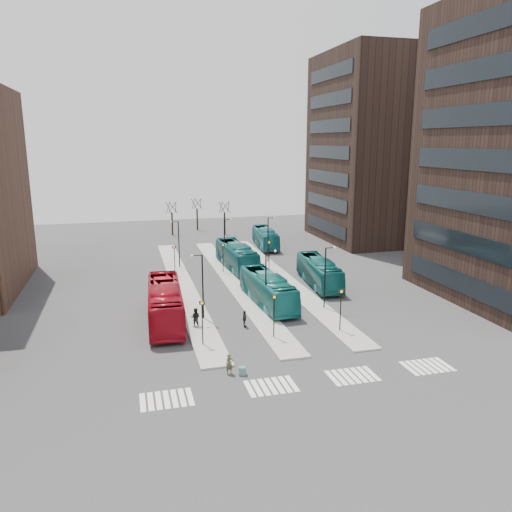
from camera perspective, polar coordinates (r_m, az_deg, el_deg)
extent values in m
plane|color=#2F2F32|center=(31.85, 5.69, -17.59)|extent=(160.00, 160.00, 0.00)
cube|color=gray|center=(58.18, -8.43, -3.22)|extent=(2.50, 45.00, 0.15)
cube|color=gray|center=(59.09, -2.64, -2.84)|extent=(2.50, 45.00, 0.15)
cube|color=gray|center=(60.58, 2.92, -2.44)|extent=(2.50, 45.00, 0.15)
cube|color=navy|center=(36.22, -1.57, -13.01)|extent=(0.59, 0.53, 0.60)
imported|color=maroon|center=(46.50, -10.36, -5.30)|extent=(3.59, 12.69, 3.50)
imported|color=#166E6B|center=(50.48, 1.34, -3.82)|extent=(3.25, 11.44, 3.15)
imported|color=#12595E|center=(64.44, -2.23, -0.04)|extent=(3.41, 12.07, 3.33)
imported|color=#125E5E|center=(57.67, 7.20, -1.82)|extent=(3.60, 11.25, 3.08)
imported|color=#166971|center=(77.81, 1.07, 2.09)|extent=(3.45, 10.81, 2.96)
imported|color=#424429|center=(36.24, -3.07, -12.22)|extent=(0.60, 0.44, 1.50)
imported|color=black|center=(44.88, -6.93, -7.00)|extent=(1.07, 0.97, 1.80)
imported|color=black|center=(44.67, -1.32, -7.19)|extent=(0.48, 0.93, 1.53)
imported|color=black|center=(47.30, 3.95, -6.03)|extent=(0.72, 1.09, 1.57)
cube|color=silver|center=(33.73, -12.83, -16.00)|extent=(0.35, 2.40, 0.01)
cube|color=silver|center=(33.74, -11.95, -15.95)|extent=(0.35, 2.40, 0.01)
cube|color=silver|center=(33.75, -11.07, -15.89)|extent=(0.35, 2.40, 0.01)
cube|color=silver|center=(33.78, -10.19, -15.83)|extent=(0.35, 2.40, 0.01)
cube|color=silver|center=(33.81, -9.31, -15.76)|extent=(0.35, 2.40, 0.01)
cube|color=silver|center=(33.85, -8.44, -15.69)|extent=(0.35, 2.40, 0.01)
cube|color=silver|center=(33.89, -7.56, -15.62)|extent=(0.35, 2.40, 0.01)
cube|color=silver|center=(34.52, -0.74, -14.93)|extent=(0.35, 2.40, 0.01)
cube|color=silver|center=(34.63, 0.09, -14.84)|extent=(0.35, 2.40, 0.01)
cube|color=silver|center=(34.75, 0.92, -14.74)|extent=(0.35, 2.40, 0.01)
cube|color=silver|center=(34.87, 1.73, -14.63)|extent=(0.35, 2.40, 0.01)
cube|color=silver|center=(35.00, 2.54, -14.53)|extent=(0.35, 2.40, 0.01)
cube|color=silver|center=(35.14, 3.35, -14.42)|extent=(0.35, 2.40, 0.01)
cube|color=silver|center=(35.28, 4.14, -14.31)|extent=(0.35, 2.40, 0.01)
cube|color=silver|center=(36.28, 8.76, -13.63)|extent=(0.35, 2.40, 0.01)
cube|color=silver|center=(36.47, 9.51, -13.52)|extent=(0.35, 2.40, 0.01)
cube|color=silver|center=(36.66, 10.24, -13.40)|extent=(0.35, 2.40, 0.01)
cube|color=silver|center=(36.86, 10.96, -13.28)|extent=(0.35, 2.40, 0.01)
cube|color=silver|center=(37.06, 11.68, -13.16)|extent=(0.35, 2.40, 0.01)
cube|color=silver|center=(37.27, 12.39, -13.04)|extent=(0.35, 2.40, 0.01)
cube|color=silver|center=(37.49, 13.08, -12.92)|extent=(0.35, 2.40, 0.01)
cube|color=silver|center=(38.89, 17.09, -12.18)|extent=(0.35, 2.40, 0.01)
cube|color=silver|center=(39.14, 17.73, -12.06)|extent=(0.35, 2.40, 0.01)
cube|color=silver|center=(39.40, 18.36, -11.94)|extent=(0.35, 2.40, 0.01)
cube|color=silver|center=(39.66, 18.98, -11.82)|extent=(0.35, 2.40, 0.01)
cube|color=silver|center=(39.93, 19.59, -11.70)|extent=(0.35, 2.40, 0.01)
cube|color=silver|center=(40.20, 20.19, -11.57)|extent=(0.35, 2.40, 0.01)
cube|color=silver|center=(40.47, 20.78, -11.45)|extent=(0.35, 2.40, 0.01)
cube|color=black|center=(54.12, 21.87, -2.60)|extent=(0.12, 16.00, 2.00)
cube|color=black|center=(53.26, 22.23, 1.55)|extent=(0.12, 16.00, 2.00)
cube|color=black|center=(52.68, 22.60, 5.81)|extent=(0.12, 16.00, 2.00)
cube|color=black|center=(52.40, 22.98, 10.15)|extent=(0.12, 16.00, 2.00)
cube|color=black|center=(52.42, 23.38, 14.51)|extent=(0.12, 16.00, 2.00)
cube|color=black|center=(52.75, 23.79, 18.83)|extent=(0.12, 16.00, 2.00)
cube|color=black|center=(53.38, 24.21, 23.08)|extent=(0.12, 16.00, 2.00)
cube|color=black|center=(86.43, 14.50, 11.80)|extent=(20.00, 20.00, 30.00)
cube|color=black|center=(83.15, 7.93, 3.39)|extent=(0.12, 16.00, 2.00)
cube|color=black|center=(82.59, 8.02, 6.13)|extent=(0.12, 16.00, 2.00)
cube|color=black|center=(82.22, 8.11, 8.90)|extent=(0.12, 16.00, 2.00)
cube|color=black|center=(82.04, 8.20, 11.68)|extent=(0.12, 16.00, 2.00)
cube|color=black|center=(82.06, 8.29, 14.48)|extent=(0.12, 16.00, 2.00)
cube|color=black|center=(82.27, 8.39, 17.26)|extent=(0.12, 16.00, 2.00)
cube|color=black|center=(82.67, 8.48, 20.02)|extent=(0.12, 16.00, 2.00)
cylinder|color=black|center=(40.59, -6.15, -7.68)|extent=(0.10, 0.10, 3.50)
cube|color=black|center=(40.01, -6.21, -5.33)|extent=(0.45, 0.10, 0.30)
cube|color=yellow|center=(39.95, -6.20, -5.36)|extent=(0.20, 0.02, 0.20)
cylinder|color=black|center=(61.53, -9.28, -0.60)|extent=(0.10, 0.10, 3.50)
cube|color=black|center=(61.15, -9.34, 0.99)|extent=(0.45, 0.10, 0.30)
cube|color=yellow|center=(61.09, -9.34, 0.98)|extent=(0.20, 0.02, 0.20)
cylinder|color=black|center=(41.82, 2.06, -6.98)|extent=(0.10, 0.10, 3.50)
cube|color=black|center=(41.26, 2.08, -4.69)|extent=(0.45, 0.10, 0.30)
cube|color=yellow|center=(41.20, 2.10, -4.71)|extent=(0.20, 0.02, 0.20)
cylinder|color=black|center=(62.35, -3.79, -0.28)|extent=(0.10, 0.10, 3.50)
cube|color=black|center=(61.97, -3.82, 1.30)|extent=(0.45, 0.10, 0.30)
cube|color=yellow|center=(61.92, -3.81, 1.29)|extent=(0.20, 0.02, 0.20)
cylinder|color=black|center=(43.85, 9.63, -6.20)|extent=(0.10, 0.10, 3.50)
cube|color=black|center=(43.31, 9.72, -4.01)|extent=(0.45, 0.10, 0.30)
cube|color=yellow|center=(43.26, 9.75, -4.03)|extent=(0.20, 0.02, 0.20)
cylinder|color=black|center=(63.73, 1.51, 0.04)|extent=(0.10, 0.10, 3.50)
cube|color=black|center=(63.36, 1.52, 1.58)|extent=(0.45, 0.10, 0.30)
cube|color=yellow|center=(63.30, 1.53, 1.57)|extent=(0.20, 0.02, 0.20)
cylinder|color=black|center=(45.96, -6.10, -3.55)|extent=(0.14, 0.14, 6.00)
cylinder|color=black|center=(45.14, -6.75, 0.07)|extent=(0.90, 0.08, 0.08)
sphere|color=silver|center=(45.08, -7.32, 0.03)|extent=(0.24, 0.24, 0.24)
cylinder|color=black|center=(65.24, -8.80, 1.31)|extent=(0.14, 0.14, 6.00)
cylinder|color=black|center=(64.67, -9.29, 3.90)|extent=(0.90, 0.08, 0.08)
sphere|color=silver|center=(64.63, -9.69, 3.88)|extent=(0.24, 0.24, 0.24)
cylinder|color=black|center=(47.18, 1.13, -3.04)|extent=(0.14, 0.14, 6.00)
cylinder|color=black|center=(46.57, 1.68, 0.55)|extent=(0.90, 0.08, 0.08)
sphere|color=silver|center=(46.69, 2.21, 0.58)|extent=(0.24, 0.24, 0.24)
cylinder|color=black|center=(66.11, -3.62, 1.60)|extent=(0.14, 0.14, 6.00)
cylinder|color=black|center=(65.67, -3.28, 4.18)|extent=(0.90, 0.08, 0.08)
sphere|color=silver|center=(65.76, -2.89, 4.20)|extent=(0.24, 0.24, 0.24)
cylinder|color=black|center=(49.11, 7.88, -2.52)|extent=(0.14, 0.14, 6.00)
cylinder|color=black|center=(48.57, 8.48, 0.93)|extent=(0.90, 0.08, 0.08)
sphere|color=silver|center=(48.75, 8.97, 0.96)|extent=(0.24, 0.24, 0.24)
cylinder|color=black|center=(67.50, 1.38, 1.85)|extent=(0.14, 0.14, 6.00)
cylinder|color=black|center=(67.11, 1.76, 4.39)|extent=(0.90, 0.08, 0.08)
sphere|color=silver|center=(67.24, 2.13, 4.40)|extent=(0.24, 0.24, 0.24)
cylinder|color=black|center=(89.09, -9.55, 3.65)|extent=(0.30, 0.30, 4.00)
cylinder|color=black|center=(88.74, -9.17, 5.52)|extent=(0.10, 1.56, 1.95)
cylinder|color=black|center=(89.35, -9.52, 5.55)|extent=(1.48, 0.59, 1.97)
cylinder|color=black|center=(89.03, -10.01, 5.51)|extent=(0.90, 1.31, 1.99)
cylinder|color=black|center=(88.22, -9.96, 5.44)|extent=(0.89, 1.31, 1.99)
cylinder|color=black|center=(88.04, -9.44, 5.45)|extent=(1.48, 0.58, 1.97)
cylinder|color=black|center=(93.58, -6.73, 4.18)|extent=(0.30, 0.30, 4.00)
cylinder|color=black|center=(93.29, -6.35, 5.96)|extent=(0.10, 1.56, 1.95)
cylinder|color=black|center=(93.87, -6.70, 6.00)|extent=(1.48, 0.59, 1.97)
cylinder|color=black|center=(93.52, -7.16, 5.96)|extent=(0.90, 1.31, 1.99)
cylinder|color=black|center=(92.71, -7.09, 5.90)|extent=(0.89, 1.31, 1.99)
cylinder|color=black|center=(92.56, -6.59, 5.90)|extent=(1.48, 0.58, 1.97)
cylinder|color=black|center=(88.39, -3.60, 3.73)|extent=(0.30, 0.30, 4.00)
cylinder|color=black|center=(88.11, -3.18, 5.61)|extent=(0.10, 1.56, 1.95)
cylinder|color=black|center=(88.66, -3.57, 5.65)|extent=(1.48, 0.59, 1.97)
cylinder|color=black|center=(88.27, -4.04, 5.61)|extent=(0.90, 1.31, 1.99)
cylinder|color=black|center=(87.47, -3.94, 5.55)|extent=(0.89, 1.31, 1.99)
cylinder|color=black|center=(87.37, -3.40, 5.54)|extent=(1.48, 0.58, 1.97)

